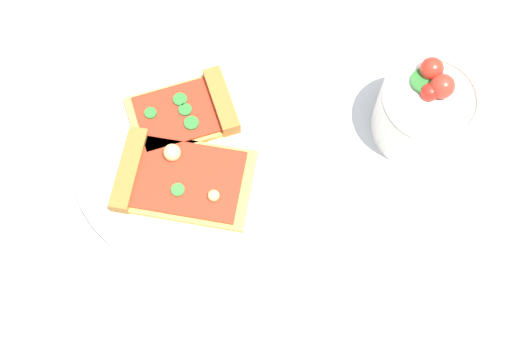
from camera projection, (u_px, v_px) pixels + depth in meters
The scene contains 6 objects.
ground_plane at pixel (197, 163), 0.75m from camera, with size 2.40×2.40×0.00m, color silver.
plate at pixel (194, 153), 0.74m from camera, with size 0.26×0.26×0.01m, color white.
pizza_slice_near at pixel (192, 111), 0.75m from camera, with size 0.13×0.14×0.02m.
pizza_slice_far at pixel (175, 177), 0.72m from camera, with size 0.17×0.15×0.03m.
salad_bowl at pixel (426, 110), 0.73m from camera, with size 0.11×0.11×0.09m.
soda_glass at pixel (0, 61), 0.72m from camera, with size 0.07×0.07×0.14m.
Camera 1 is at (-0.23, 0.19, 0.69)m, focal length 47.53 mm.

